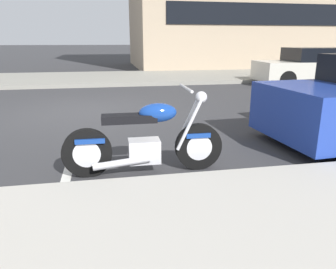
# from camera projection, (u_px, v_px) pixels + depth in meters

# --- Properties ---
(ground_plane) EXTENTS (260.00, 260.00, 0.00)m
(ground_plane) POSITION_uv_depth(u_px,v_px,m) (84.00, 112.00, 7.79)
(ground_plane) COLOR #333335
(sidewalk_far_curb) EXTENTS (120.00, 5.00, 0.14)m
(sidewalk_far_curb) POSITION_uv_depth(u_px,v_px,m) (336.00, 73.00, 16.34)
(sidewalk_far_curb) COLOR gray
(sidewalk_far_curb) RESTS_ON ground
(parking_stall_stripe) EXTENTS (0.12, 2.20, 0.01)m
(parking_stall_stripe) POSITION_uv_depth(u_px,v_px,m) (68.00, 170.00, 4.31)
(parking_stall_stripe) COLOR silver
(parking_stall_stripe) RESTS_ON ground
(parked_motorcycle) EXTENTS (2.06, 0.62, 1.11)m
(parked_motorcycle) POSITION_uv_depth(u_px,v_px,m) (146.00, 141.00, 4.13)
(parked_motorcycle) COLOR black
(parked_motorcycle) RESTS_ON ground
(car_opposite_curb) EXTENTS (4.42, 2.12, 1.40)m
(car_opposite_curb) POSITION_uv_depth(u_px,v_px,m) (314.00, 67.00, 12.56)
(car_opposite_curb) COLOR beige
(car_opposite_curb) RESTS_ON ground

